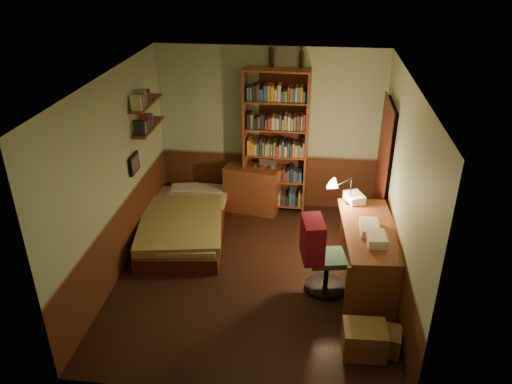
# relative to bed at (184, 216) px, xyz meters

# --- Properties ---
(floor) EXTENTS (3.50, 4.00, 0.02)m
(floor) POSITION_rel_bed_xyz_m (1.15, -0.89, -0.32)
(floor) COLOR black
(floor) RESTS_ON ground
(ceiling) EXTENTS (3.50, 4.00, 0.02)m
(ceiling) POSITION_rel_bed_xyz_m (1.15, -0.89, 2.30)
(ceiling) COLOR silver
(ceiling) RESTS_ON wall_back
(wall_back) EXTENTS (3.50, 0.02, 2.60)m
(wall_back) POSITION_rel_bed_xyz_m (1.15, 1.12, 0.99)
(wall_back) COLOR #94AE8B
(wall_back) RESTS_ON ground
(wall_left) EXTENTS (0.02, 4.00, 2.60)m
(wall_left) POSITION_rel_bed_xyz_m (-0.61, -0.89, 0.99)
(wall_left) COLOR #94AE8B
(wall_left) RESTS_ON ground
(wall_right) EXTENTS (0.02, 4.00, 2.60)m
(wall_right) POSITION_rel_bed_xyz_m (2.91, -0.89, 0.99)
(wall_right) COLOR #94AE8B
(wall_right) RESTS_ON ground
(wall_front) EXTENTS (3.50, 0.02, 2.60)m
(wall_front) POSITION_rel_bed_xyz_m (1.15, -2.90, 0.99)
(wall_front) COLOR #94AE8B
(wall_front) RESTS_ON ground
(doorway) EXTENTS (0.06, 0.90, 2.00)m
(doorway) POSITION_rel_bed_xyz_m (2.87, 0.41, 0.69)
(doorway) COLOR black
(doorway) RESTS_ON ground
(door_trim) EXTENTS (0.02, 0.98, 2.08)m
(door_trim) POSITION_rel_bed_xyz_m (2.84, 0.41, 0.69)
(door_trim) COLOR #45190F
(door_trim) RESTS_ON ground
(bed) EXTENTS (1.35, 2.19, 0.62)m
(bed) POSITION_rel_bed_xyz_m (0.00, 0.00, 0.00)
(bed) COLOR olive
(bed) RESTS_ON ground
(dresser) EXTENTS (0.91, 0.57, 0.76)m
(dresser) POSITION_rel_bed_xyz_m (0.91, 0.88, 0.07)
(dresser) COLOR brown
(dresser) RESTS_ON ground
(mini_stereo) EXTENTS (0.28, 0.24, 0.13)m
(mini_stereo) POSITION_rel_bed_xyz_m (1.15, 1.00, 0.52)
(mini_stereo) COLOR #B2B2B7
(mini_stereo) RESTS_ON dresser
(bookshelf) EXTENTS (1.00, 0.36, 2.30)m
(bookshelf) POSITION_rel_bed_xyz_m (1.27, 0.96, 0.84)
(bookshelf) COLOR brown
(bookshelf) RESTS_ON ground
(bottle_left) EXTENTS (0.08, 0.08, 0.27)m
(bottle_left) POSITION_rel_bed_xyz_m (1.17, 1.07, 2.13)
(bottle_left) COLOR black
(bottle_left) RESTS_ON bookshelf
(bottle_right) EXTENTS (0.08, 0.08, 0.24)m
(bottle_right) POSITION_rel_bed_xyz_m (1.61, 1.07, 2.11)
(bottle_right) COLOR black
(bottle_right) RESTS_ON bookshelf
(desk) EXTENTS (0.75, 1.59, 0.83)m
(desk) POSITION_rel_bed_xyz_m (2.59, -0.92, 0.11)
(desk) COLOR brown
(desk) RESTS_ON ground
(paper_stack) EXTENTS (0.30, 0.34, 0.11)m
(paper_stack) POSITION_rel_bed_xyz_m (2.43, -0.23, 0.58)
(paper_stack) COLOR silver
(paper_stack) RESTS_ON desk
(desk_lamp) EXTENTS (0.24, 0.24, 0.62)m
(desk_lamp) POSITION_rel_bed_xyz_m (2.37, -0.29, 0.83)
(desk_lamp) COLOR black
(desk_lamp) RESTS_ON desk
(office_chair) EXTENTS (0.53, 0.49, 0.93)m
(office_chair) POSITION_rel_bed_xyz_m (2.10, -1.09, 0.16)
(office_chair) COLOR #2A573F
(office_chair) RESTS_ON ground
(red_jacket) EXTENTS (0.39, 0.50, 0.52)m
(red_jacket) POSITION_rel_bed_xyz_m (1.86, -0.89, 0.89)
(red_jacket) COLOR maroon
(red_jacket) RESTS_ON office_chair
(wall_shelf_lower) EXTENTS (0.20, 0.90, 0.03)m
(wall_shelf_lower) POSITION_rel_bed_xyz_m (-0.49, 0.21, 1.29)
(wall_shelf_lower) COLOR brown
(wall_shelf_lower) RESTS_ON wall_left
(wall_shelf_upper) EXTENTS (0.20, 0.90, 0.03)m
(wall_shelf_upper) POSITION_rel_bed_xyz_m (-0.49, 0.21, 1.64)
(wall_shelf_upper) COLOR brown
(wall_shelf_upper) RESTS_ON wall_left
(framed_picture) EXTENTS (0.04, 0.32, 0.26)m
(framed_picture) POSITION_rel_bed_xyz_m (-0.57, -0.29, 0.94)
(framed_picture) COLOR black
(framed_picture) RESTS_ON wall_left
(cardboard_box_a) EXTENTS (0.47, 0.38, 0.34)m
(cardboard_box_a) POSITION_rel_bed_xyz_m (2.50, -2.14, -0.14)
(cardboard_box_a) COLOR olive
(cardboard_box_a) RESTS_ON ground
(cardboard_box_b) EXTENTS (0.41, 0.36, 0.25)m
(cardboard_box_b) POSITION_rel_bed_xyz_m (2.71, -2.06, -0.18)
(cardboard_box_b) COLOR olive
(cardboard_box_b) RESTS_ON ground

